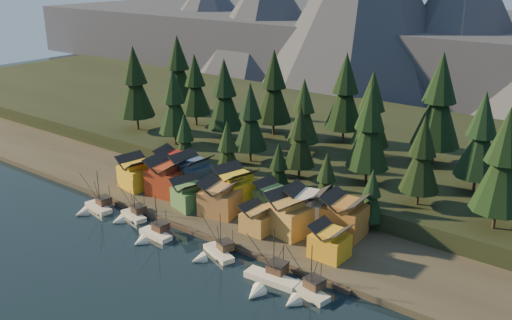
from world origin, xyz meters
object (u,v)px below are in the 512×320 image
Objects in this scene: boat_6 at (305,287)px; house_back_1 at (192,172)px; house_front_0 at (137,171)px; house_front_1 at (168,175)px; boat_5 at (268,274)px; boat_4 at (214,248)px; boat_1 at (130,211)px; house_back_0 at (173,163)px; boat_2 at (152,229)px; boat_0 at (94,202)px.

boat_6 is 56.23m from house_back_1.
house_front_0 is at bearing 176.73° from boat_6.
boat_5 is at bearing -28.37° from house_front_1.
boat_5 is (15.84, -1.94, 0.22)m from boat_4.
house_back_1 is (1.94, 20.19, 4.52)m from boat_1.
house_back_1 is at bearing 38.29° from house_front_0.
house_front_0 is 10.31m from house_front_1.
house_front_1 is 1.06× the size of house_back_0.
house_front_0 is 0.99× the size of house_back_0.
house_back_0 is at bearing 130.76° from boat_2.
house_back_1 is at bearing 147.13° from boat_5.
boat_0 is at bearing -170.17° from boat_6.
house_front_0 is (-40.64, 14.24, 3.99)m from boat_4.
house_front_1 reaches higher than boat_5.
boat_0 is 15.58m from house_front_0.
boat_6 is at bearing 10.14° from boat_1.
house_front_1 is at bearing -119.25° from house_back_1.
boat_5 is at bearing -165.35° from boat_6.
boat_5 is at bearing -40.79° from house_back_0.
boat_4 is at bearing -34.96° from house_front_1.
house_back_0 is at bearing 149.39° from boat_5.
boat_2 is (22.86, -1.41, -0.04)m from boat_0.
boat_1 reaches higher than boat_4.
boat_2 is 1.06× the size of house_front_1.
boat_1 is at bearing -162.39° from boat_4.
boat_2 is 32.87m from boat_5.
boat_0 is at bearing -110.62° from house_back_0.
boat_1 is 1.10× the size of house_front_0.
boat_0 is 0.99× the size of boat_6.
house_front_1 is (-46.39, 18.16, 4.42)m from boat_5.
boat_2 is 41.10m from boat_6.
boat_4 is 15.96m from boat_5.
house_front_1 is at bearing 109.10° from boat_1.
house_front_1 is at bearing 172.55° from boat_4.
boat_5 is 58.88m from house_front_0.
boat_6 is 1.10× the size of house_front_1.
boat_5 reaches higher than boat_2.
house_back_1 is (3.48, 5.45, 0.02)m from house_front_1.
boat_2 is at bearing -25.35° from house_front_0.
boat_0 is 1.09× the size of house_front_1.
house_front_0 is at bearing -123.53° from house_back_0.
house_back_1 reaches higher than boat_2.
boat_4 is 24.11m from boat_6.
house_front_0 reaches higher than boat_1.
boat_0 is 55.74m from boat_5.
boat_5 reaches higher than boat_1.
boat_0 is at bearing -77.55° from house_front_0.
house_front_0 reaches higher than boat_4.
house_front_1 is at bearing 70.99° from boat_0.
boat_1 is at bearing -38.06° from house_front_0.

